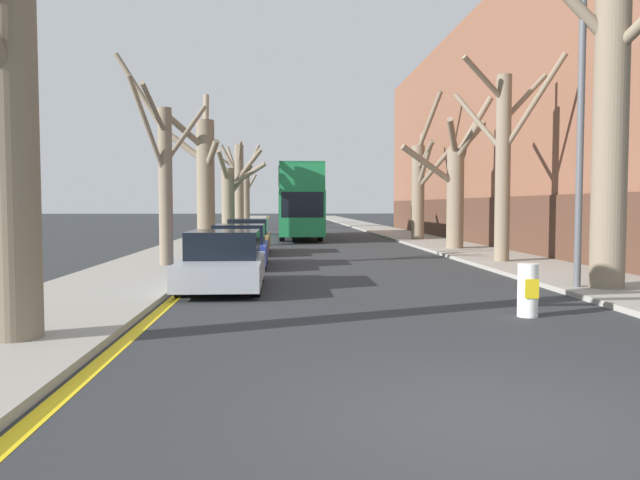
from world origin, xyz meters
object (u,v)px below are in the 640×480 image
object	(u,v)px
street_tree_left_3	(231,195)
street_tree_right_3	(420,183)
parked_car_0	(224,262)
street_tree_left_2	(204,175)
street_tree_right_1	(504,159)
traffic_bollard	(528,290)
street_tree_right_2	(456,186)
street_tree_left_4	(238,184)
street_tree_left_1	(164,173)
street_tree_left_0	(6,118)
double_decker_bus	(299,198)
parked_car_1	(239,247)
street_tree_left_5	(246,192)
street_tree_right_0	(612,117)
parked_car_2	(248,237)
lamp_post	(578,72)

from	to	relation	value
street_tree_left_3	street_tree_right_3	xyz separation A→B (m)	(11.23, -7.69, 0.56)
street_tree_left_3	parked_car_0	distance (m)	27.38
street_tree_left_2	street_tree_right_1	xyz separation A→B (m)	(11.30, -9.84, 0.10)
street_tree_right_1	traffic_bollard	bearing A→B (deg)	-107.31
street_tree_right_2	street_tree_right_3	distance (m)	7.50
street_tree_left_4	street_tree_right_3	distance (m)	21.93
street_tree_left_4	street_tree_left_1	bearing A→B (deg)	-90.11
street_tree_left_3	street_tree_left_4	world-z (taller)	street_tree_left_4
street_tree_left_2	traffic_bollard	xyz separation A→B (m)	(8.22, -19.73, -3.03)
street_tree_left_0	street_tree_right_1	world-z (taller)	street_tree_left_0
street_tree_right_2	double_decker_bus	size ratio (longest dim) A/B	0.58
double_decker_bus	parked_car_1	world-z (taller)	double_decker_bus
street_tree_left_4	parked_car_1	world-z (taller)	street_tree_left_4
street_tree_right_1	street_tree_left_5	bearing A→B (deg)	104.18
street_tree_left_1	street_tree_left_3	bearing A→B (deg)	89.22
parked_car_1	traffic_bollard	bearing A→B (deg)	-58.87
street_tree_left_3	parked_car_1	world-z (taller)	street_tree_left_3
street_tree_left_0	street_tree_right_0	bearing A→B (deg)	23.33
street_tree_left_4	parked_car_1	distance (m)	32.93
street_tree_right_1	street_tree_left_4	bearing A→B (deg)	109.01
street_tree_right_1	parked_car_1	xyz separation A→B (m)	(-8.96, -0.15, -2.96)
street_tree_left_0	street_tree_right_0	xyz separation A→B (m)	(11.37, 4.91, 0.79)
street_tree_left_3	street_tree_right_3	distance (m)	13.62
street_tree_left_5	street_tree_right_2	distance (m)	40.13
street_tree_left_0	street_tree_right_2	size ratio (longest dim) A/B	1.09
street_tree_left_2	street_tree_left_5	distance (m)	34.98
street_tree_left_1	parked_car_2	bearing A→B (deg)	69.39
street_tree_left_2	parked_car_2	xyz separation A→B (m)	(2.34, -4.38, -2.83)
street_tree_right_1	parked_car_0	xyz separation A→B (m)	(-8.96, -5.67, -2.96)
street_tree_left_1	street_tree_left_4	bearing A→B (deg)	89.89
parked_car_1	street_tree_right_2	bearing A→B (deg)	35.60
street_tree_right_2	traffic_bollard	distance (m)	16.75
parked_car_1	street_tree_left_5	bearing A→B (deg)	93.02
street_tree_left_2	parked_car_0	world-z (taller)	street_tree_left_2
street_tree_left_5	double_decker_bus	bearing A→B (deg)	-79.85
street_tree_right_3	parked_car_1	distance (m)	16.98
street_tree_right_2	parked_car_1	bearing A→B (deg)	-144.40
street_tree_left_5	street_tree_right_0	bearing A→B (deg)	-77.66
street_tree_right_0	street_tree_left_4	bearing A→B (deg)	105.84
street_tree_left_5	traffic_bollard	world-z (taller)	street_tree_left_5
street_tree_left_5	street_tree_right_1	distance (m)	46.24
street_tree_left_1	parked_car_1	distance (m)	3.38
double_decker_bus	parked_car_0	xyz separation A→B (m)	(-2.50, -23.31, -1.81)
street_tree_left_2	street_tree_right_1	distance (m)	14.99
street_tree_left_1	street_tree_left_5	bearing A→B (deg)	90.06
street_tree_left_3	double_decker_bus	xyz separation A→B (m)	(4.52, -3.92, -0.27)
street_tree_right_3	traffic_bollard	xyz separation A→B (m)	(-3.33, -23.75, -2.81)
double_decker_bus	lamp_post	size ratio (longest dim) A/B	1.25
street_tree_left_2	parked_car_1	xyz separation A→B (m)	(2.34, -9.99, -2.86)
street_tree_right_3	street_tree_right_0	bearing A→B (deg)	-90.70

